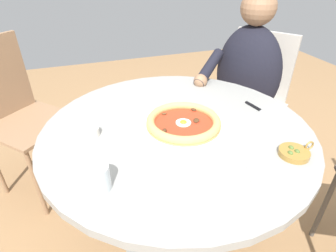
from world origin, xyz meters
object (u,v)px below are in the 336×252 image
(olive_pan, at_px, (294,153))
(pizza_on_plate, at_px, (183,123))
(water_glass, at_px, (97,179))
(fork_utensil, at_px, (249,168))
(dining_table, at_px, (176,157))
(cafe_chair_spare_near, at_px, (16,107))
(cafe_chair_diner, at_px, (252,93))
(diner_person, at_px, (242,106))
(steak_knife, at_px, (259,109))
(ramekin_capers, at_px, (90,131))

(olive_pan, bearing_deg, pizza_on_plate, 45.47)
(water_glass, xyz_separation_m, fork_utensil, (-0.06, -0.45, -0.03))
(dining_table, bearing_deg, cafe_chair_spare_near, 43.20)
(olive_pan, distance_m, cafe_chair_diner, 0.89)
(water_glass, bearing_deg, olive_pan, -95.03)
(diner_person, relative_size, cafe_chair_spare_near, 1.24)
(pizza_on_plate, xyz_separation_m, fork_utensil, (-0.29, -0.10, -0.02))
(dining_table, relative_size, diner_person, 0.89)
(olive_pan, bearing_deg, cafe_chair_diner, -26.56)
(diner_person, bearing_deg, fork_utensil, 147.73)
(diner_person, bearing_deg, dining_table, 125.45)
(dining_table, height_order, steak_knife, steak_knife)
(water_glass, bearing_deg, steak_knife, -70.63)
(cafe_chair_diner, bearing_deg, ramekin_capers, 113.80)
(dining_table, xyz_separation_m, cafe_chair_spare_near, (0.74, 0.70, -0.03))
(pizza_on_plate, distance_m, fork_utensil, 0.31)
(ramekin_capers, bearing_deg, olive_pan, -118.10)
(dining_table, height_order, ramekin_capers, ramekin_capers)
(steak_knife, distance_m, olive_pan, 0.31)
(steak_knife, distance_m, fork_utensil, 0.40)
(diner_person, bearing_deg, water_glass, 125.61)
(water_glass, bearing_deg, dining_table, -54.11)
(water_glass, bearing_deg, pizza_on_plate, -57.23)
(ramekin_capers, xyz_separation_m, diner_person, (0.36, -0.89, -0.23))
(dining_table, height_order, water_glass, water_glass)
(dining_table, distance_m, water_glass, 0.44)
(olive_pan, bearing_deg, fork_utensil, 93.14)
(steak_knife, bearing_deg, pizza_on_plate, 93.72)
(diner_person, height_order, cafe_chair_spare_near, diner_person)
(ramekin_capers, bearing_deg, dining_table, -98.11)
(water_glass, bearing_deg, fork_utensil, -98.22)
(diner_person, distance_m, cafe_chair_spare_near, 1.32)
(pizza_on_plate, height_order, water_glass, water_glass)
(steak_knife, relative_size, diner_person, 0.19)
(olive_pan, xyz_separation_m, fork_utensil, (-0.01, 0.18, -0.01))
(pizza_on_plate, relative_size, cafe_chair_diner, 0.37)
(steak_knife, relative_size, ramekin_capers, 3.25)
(water_glass, distance_m, olive_pan, 0.63)
(ramekin_capers, distance_m, fork_utensil, 0.56)
(pizza_on_plate, bearing_deg, cafe_chair_diner, -53.17)
(steak_knife, xyz_separation_m, ramekin_capers, (0.03, 0.69, 0.01))
(ramekin_capers, height_order, diner_person, diner_person)
(pizza_on_plate, relative_size, steak_knife, 1.57)
(steak_knife, bearing_deg, ramekin_capers, 87.26)
(dining_table, xyz_separation_m, diner_person, (0.41, -0.57, -0.07))
(cafe_chair_diner, bearing_deg, olive_pan, 153.44)
(ramekin_capers, bearing_deg, pizza_on_plate, -99.30)
(water_glass, distance_m, cafe_chair_spare_near, 1.07)
(ramekin_capers, relative_size, diner_person, 0.06)
(olive_pan, relative_size, fork_utensil, 0.72)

